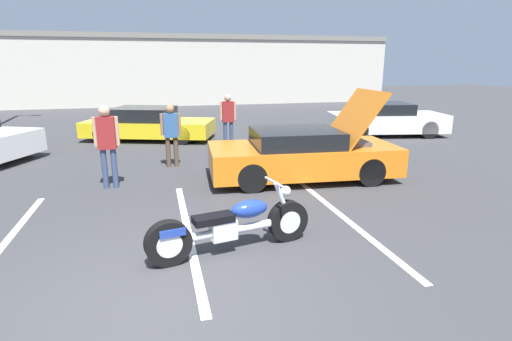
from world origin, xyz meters
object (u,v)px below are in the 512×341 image
(spectator_midground, at_px, (107,139))
(spectator_near_motorcycle, at_px, (228,116))
(motorcycle, at_px, (232,226))
(spectator_by_show_car, at_px, (171,131))
(parked_car_mid_row, at_px, (148,124))
(show_car_hood_open, at_px, (303,154))
(parked_car_right_row, at_px, (386,120))

(spectator_midground, bearing_deg, spectator_near_motorcycle, 48.71)
(motorcycle, height_order, spectator_midground, spectator_midground)
(spectator_midground, bearing_deg, spectator_by_show_car, 48.36)
(spectator_near_motorcycle, bearing_deg, parked_car_mid_row, 141.58)
(show_car_hood_open, distance_m, parked_car_mid_row, 6.98)
(motorcycle, relative_size, spectator_near_motorcycle, 1.45)
(motorcycle, distance_m, spectator_by_show_car, 5.26)
(parked_car_mid_row, bearing_deg, spectator_near_motorcycle, -19.61)
(show_car_hood_open, xyz_separation_m, spectator_near_motorcycle, (-1.02, 4.04, 0.41))
(spectator_near_motorcycle, bearing_deg, show_car_hood_open, -75.79)
(parked_car_right_row, relative_size, spectator_midground, 2.47)
(parked_car_mid_row, height_order, spectator_by_show_car, spectator_by_show_car)
(show_car_hood_open, xyz_separation_m, parked_car_right_row, (5.09, 4.78, -0.00))
(motorcycle, distance_m, parked_car_mid_row, 9.42)
(spectator_by_show_car, bearing_deg, show_car_hood_open, -33.13)
(motorcycle, xyz_separation_m, parked_car_right_row, (7.40, 8.09, 0.19))
(show_car_hood_open, height_order, parked_car_mid_row, show_car_hood_open)
(motorcycle, distance_m, parked_car_right_row, 10.97)
(parked_car_right_row, xyz_separation_m, spectator_midground, (-9.38, -4.45, 0.48))
(motorcycle, bearing_deg, parked_car_right_row, 36.05)
(motorcycle, height_order, parked_car_mid_row, parked_car_mid_row)
(parked_car_mid_row, xyz_separation_m, spectator_by_show_car, (0.63, -4.14, 0.41))
(motorcycle, xyz_separation_m, show_car_hood_open, (2.31, 3.31, 0.20))
(parked_car_mid_row, height_order, spectator_midground, spectator_midground)
(show_car_hood_open, xyz_separation_m, spectator_midground, (-4.29, 0.33, 0.48))
(motorcycle, height_order, spectator_by_show_car, spectator_by_show_car)
(spectator_by_show_car, distance_m, spectator_midground, 2.09)
(spectator_near_motorcycle, distance_m, spectator_by_show_car, 2.85)
(spectator_near_motorcycle, relative_size, spectator_midground, 0.94)
(show_car_hood_open, bearing_deg, parked_car_mid_row, 124.55)
(motorcycle, height_order, parked_car_right_row, parked_car_right_row)
(motorcycle, bearing_deg, spectator_midground, 107.00)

